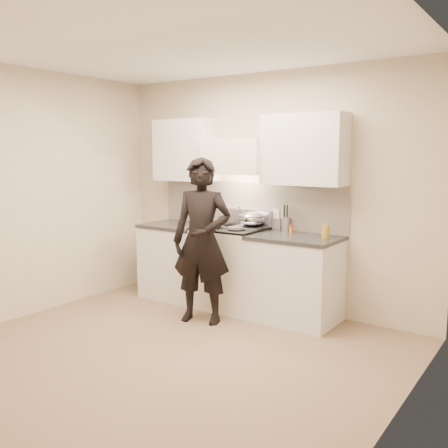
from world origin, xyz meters
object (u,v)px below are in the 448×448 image
object	(u,v)px
stove	(230,267)
utensil_crock	(285,223)
counter_right	(295,278)
wok	(252,219)
person	(202,241)

from	to	relation	value
stove	utensil_crock	size ratio (longest dim) A/B	3.21
stove	counter_right	distance (m)	0.83
wok	person	xyz separation A→B (m)	(-0.17, -0.73, -0.17)
wok	person	size ratio (longest dim) A/B	0.23
counter_right	person	distance (m)	1.07
utensil_crock	stove	bearing A→B (deg)	-157.47
stove	utensil_crock	distance (m)	0.82
person	stove	bearing A→B (deg)	76.63
utensil_crock	person	xyz separation A→B (m)	(-0.54, -0.83, -0.14)
wok	stove	bearing A→B (deg)	-144.09
stove	counter_right	world-z (taller)	stove
wok	utensil_crock	size ratio (longest dim) A/B	1.33
stove	wok	world-z (taller)	wok
counter_right	utensil_crock	world-z (taller)	utensil_crock
wok	utensil_crock	xyz separation A→B (m)	(0.38, 0.09, -0.03)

